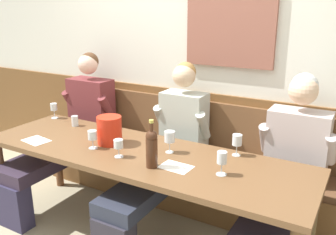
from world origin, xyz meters
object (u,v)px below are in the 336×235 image
object	(u,v)px
wine_glass_mid_right	(170,137)
person_center_right_seat	(70,129)
wine_glass_near_bucket	(222,159)
ice_bucket	(109,130)
wine_glass_mid_left	(118,145)
wall_bench	(179,173)
dining_table	(139,161)
wine_glass_right_end	(92,136)
person_right_seat	(286,177)
wine_glass_by_bottle	(54,108)
water_tumbler_left	(75,121)
wine_glass_center_front	(237,141)
person_center_left_seat	(166,150)
wine_bottle_green_tall	(152,147)

from	to	relation	value
wine_glass_mid_right	person_center_right_seat	bearing A→B (deg)	169.91
person_center_right_seat	wine_glass_near_bucket	world-z (taller)	person_center_right_seat
ice_bucket	wine_glass_mid_left	bearing A→B (deg)	-38.93
wine_glass_mid_left	wall_bench	bearing A→B (deg)	85.12
person_center_right_seat	dining_table	bearing A→B (deg)	-17.64
wine_glass_mid_right	wine_glass_right_end	xyz separation A→B (m)	(-0.54, -0.21, -0.02)
person_right_seat	wine_glass_by_bottle	world-z (taller)	person_right_seat
wine_glass_mid_left	wine_glass_by_bottle	distance (m)	1.18
wine_glass_near_bucket	wine_glass_mid_left	distance (m)	0.74
dining_table	wine_glass_mid_right	distance (m)	0.30
ice_bucket	wine_glass_near_bucket	bearing A→B (deg)	-5.00
wine_glass_right_end	water_tumbler_left	bearing A→B (deg)	146.24
dining_table	wine_glass_center_front	world-z (taller)	wine_glass_center_front
water_tumbler_left	dining_table	bearing A→B (deg)	-14.76
dining_table	wine_glass_mid_right	world-z (taller)	wine_glass_mid_right
dining_table	wine_glass_by_bottle	world-z (taller)	wine_glass_by_bottle
wall_bench	dining_table	bearing A→B (deg)	-90.00
dining_table	person_center_left_seat	distance (m)	0.32
wall_bench	person_center_left_seat	bearing A→B (deg)	-81.74
wine_bottle_green_tall	wine_glass_mid_left	world-z (taller)	wine_bottle_green_tall
person_center_right_seat	wine_glass_right_end	xyz separation A→B (m)	(0.66, -0.43, 0.19)
person_right_seat	wine_glass_by_bottle	distance (m)	2.16
ice_bucket	wine_glass_near_bucket	distance (m)	0.96
person_center_left_seat	wine_glass_center_front	size ratio (longest dim) A/B	8.33
wine_glass_near_bucket	wine_glass_mid_left	bearing A→B (deg)	-172.68
wine_glass_by_bottle	water_tumbler_left	distance (m)	0.35
dining_table	wine_glass_near_bucket	bearing A→B (deg)	-4.34
wall_bench	person_center_right_seat	xyz separation A→B (m)	(-1.00, -0.33, 0.35)
wine_glass_near_bucket	water_tumbler_left	size ratio (longest dim) A/B	1.71
dining_table	wine_glass_right_end	world-z (taller)	wine_glass_right_end
wine_glass_by_bottle	water_tumbler_left	xyz separation A→B (m)	(0.33, -0.08, -0.06)
wine_glass_by_bottle	wine_glass_right_end	bearing A→B (deg)	-26.13
person_center_right_seat	wine_glass_right_end	bearing A→B (deg)	-32.86
ice_bucket	water_tumbler_left	size ratio (longest dim) A/B	2.36
wine_glass_by_bottle	wine_glass_mid_right	bearing A→B (deg)	-7.93
ice_bucket	wine_glass_center_front	bearing A→B (deg)	15.65
wine_bottle_green_tall	wall_bench	bearing A→B (deg)	105.33
wine_bottle_green_tall	wine_glass_near_bucket	distance (m)	0.46
person_center_right_seat	ice_bucket	size ratio (longest dim) A/B	6.09
water_tumbler_left	wine_glass_mid_right	bearing A→B (deg)	-6.33
person_center_left_seat	wine_glass_right_end	world-z (taller)	person_center_left_seat
person_center_left_seat	wine_glass_mid_left	distance (m)	0.51
wine_glass_near_bucket	wine_glass_mid_left	world-z (taller)	wine_glass_near_bucket
wall_bench	wine_glass_by_bottle	size ratio (longest dim) A/B	19.53
wine_glass_right_end	wine_glass_near_bucket	bearing A→B (deg)	3.48
wall_bench	wine_glass_mid_left	size ratio (longest dim) A/B	21.80
wine_glass_near_bucket	wine_glass_by_bottle	world-z (taller)	wine_glass_near_bucket
wall_bench	wine_glass_right_end	distance (m)	0.99
wall_bench	wine_glass_mid_right	distance (m)	0.81
dining_table	wine_glass_near_bucket	xyz separation A→B (m)	(0.67, -0.05, 0.18)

